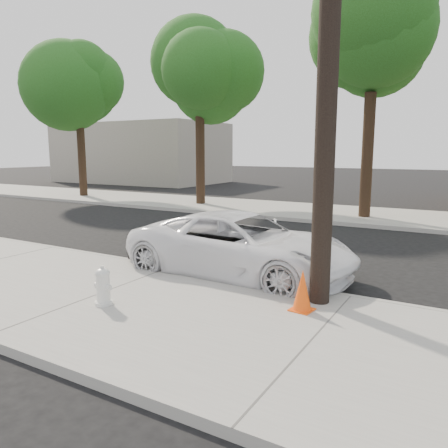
% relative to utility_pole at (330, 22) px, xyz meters
% --- Properties ---
extents(ground, '(120.00, 120.00, 0.00)m').
position_rel_utility_pole_xyz_m(ground, '(-3.60, 2.70, -4.70)').
color(ground, black).
rests_on(ground, ground).
extents(near_sidewalk, '(90.00, 4.40, 0.15)m').
position_rel_utility_pole_xyz_m(near_sidewalk, '(-3.60, -1.60, -4.62)').
color(near_sidewalk, gray).
rests_on(near_sidewalk, ground).
extents(far_sidewalk, '(90.00, 5.00, 0.15)m').
position_rel_utility_pole_xyz_m(far_sidewalk, '(-3.60, 11.20, -4.62)').
color(far_sidewalk, gray).
rests_on(far_sidewalk, ground).
extents(curb_near, '(90.00, 0.12, 0.16)m').
position_rel_utility_pole_xyz_m(curb_near, '(-3.60, 0.60, -4.62)').
color(curb_near, '#9E9B93').
rests_on(curb_near, ground).
extents(building_far, '(14.00, 8.00, 5.00)m').
position_rel_utility_pole_xyz_m(building_far, '(-23.60, 22.70, -2.20)').
color(building_far, gray).
rests_on(building_far, ground).
extents(utility_pole, '(1.40, 0.34, 9.00)m').
position_rel_utility_pole_xyz_m(utility_pole, '(0.00, 0.00, 0.00)').
color(utility_pole, black).
rests_on(utility_pole, near_sidewalk).
extents(tree_a, '(4.65, 4.50, 9.00)m').
position_rel_utility_pole_xyz_m(tree_a, '(-17.40, 10.55, 1.83)').
color(tree_a, black).
rests_on(tree_a, far_sidewalk).
extents(tree_b, '(4.34, 4.20, 8.45)m').
position_rel_utility_pole_xyz_m(tree_b, '(-9.41, 10.76, 1.45)').
color(tree_b, black).
rests_on(tree_b, far_sidewalk).
extents(tree_c, '(4.96, 4.80, 9.55)m').
position_rel_utility_pole_xyz_m(tree_c, '(-1.38, 10.34, 2.21)').
color(tree_c, black).
rests_on(tree_c, far_sidewalk).
extents(police_cruiser, '(5.08, 2.44, 1.40)m').
position_rel_utility_pole_xyz_m(police_cruiser, '(-2.14, 1.13, -4.00)').
color(police_cruiser, white).
rests_on(police_cruiser, ground).
extents(fire_hydrant, '(0.33, 0.31, 0.63)m').
position_rel_utility_pole_xyz_m(fire_hydrant, '(-3.11, -1.98, -4.24)').
color(fire_hydrant, silver).
rests_on(fire_hydrant, near_sidewalk).
extents(traffic_cone, '(0.39, 0.39, 0.68)m').
position_rel_utility_pole_xyz_m(traffic_cone, '(-0.11, -0.55, -4.22)').
color(traffic_cone, '#FE500D').
rests_on(traffic_cone, near_sidewalk).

